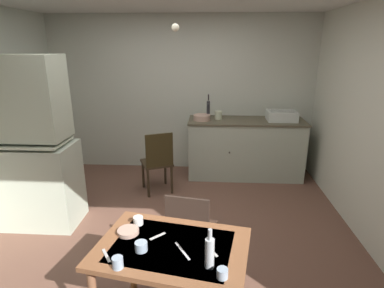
% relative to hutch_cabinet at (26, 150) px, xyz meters
% --- Properties ---
extents(ground_plane, '(5.29, 5.29, 0.00)m').
position_rel_hutch_cabinet_xyz_m(ground_plane, '(1.59, -0.10, -0.92)').
color(ground_plane, brown).
extents(wall_back, '(4.39, 0.10, 2.51)m').
position_rel_hutch_cabinet_xyz_m(wall_back, '(1.59, 1.94, 0.34)').
color(wall_back, beige).
rests_on(wall_back, ground).
extents(wall_right, '(0.10, 4.08, 2.51)m').
position_rel_hutch_cabinet_xyz_m(wall_right, '(3.78, -0.10, 0.34)').
color(wall_right, beige).
rests_on(wall_right, ground).
extents(hutch_cabinet, '(1.06, 0.54, 1.96)m').
position_rel_hutch_cabinet_xyz_m(hutch_cabinet, '(0.00, 0.00, 0.00)').
color(hutch_cabinet, '#B2BBA6').
rests_on(hutch_cabinet, ground).
extents(counter_cabinet, '(1.80, 0.64, 0.93)m').
position_rel_hutch_cabinet_xyz_m(counter_cabinet, '(2.64, 1.57, -0.45)').
color(counter_cabinet, '#B2BBA6').
rests_on(counter_cabinet, ground).
extents(sink_basin, '(0.44, 0.34, 0.15)m').
position_rel_hutch_cabinet_xyz_m(sink_basin, '(3.17, 1.57, 0.09)').
color(sink_basin, silver).
rests_on(sink_basin, counter_cabinet).
extents(hand_pump, '(0.05, 0.27, 0.39)m').
position_rel_hutch_cabinet_xyz_m(hand_pump, '(2.04, 1.62, 0.18)').
color(hand_pump, '#232328').
rests_on(hand_pump, counter_cabinet).
extents(mixing_bowl_counter, '(0.26, 0.26, 0.08)m').
position_rel_hutch_cabinet_xyz_m(mixing_bowl_counter, '(1.94, 1.52, 0.05)').
color(mixing_bowl_counter, tan).
rests_on(mixing_bowl_counter, counter_cabinet).
extents(stoneware_crock, '(0.11, 0.11, 0.13)m').
position_rel_hutch_cabinet_xyz_m(stoneware_crock, '(2.20, 1.61, 0.08)').
color(stoneware_crock, beige).
rests_on(stoneware_crock, counter_cabinet).
extents(dining_table, '(1.15, 0.90, 0.72)m').
position_rel_hutch_cabinet_xyz_m(dining_table, '(1.83, -1.39, -0.30)').
color(dining_table, brown).
rests_on(dining_table, ground).
extents(chair_far_side, '(0.47, 0.47, 0.85)m').
position_rel_hutch_cabinet_xyz_m(chair_far_side, '(1.92, -0.79, -0.46)').
color(chair_far_side, '#36241B').
rests_on(chair_far_side, ground).
extents(chair_by_counter, '(0.53, 0.53, 0.91)m').
position_rel_hutch_cabinet_xyz_m(chair_by_counter, '(1.35, 0.87, -0.43)').
color(chair_by_counter, '#342819').
rests_on(chair_by_counter, ground).
extents(serving_bowl_wide, '(0.16, 0.16, 0.03)m').
position_rel_hutch_cabinet_xyz_m(serving_bowl_wide, '(1.49, -1.25, -0.18)').
color(serving_bowl_wide, tan).
rests_on(serving_bowl_wide, dining_table).
extents(teacup_mint, '(0.07, 0.07, 0.06)m').
position_rel_hutch_cabinet_xyz_m(teacup_mint, '(2.17, -1.68, -0.16)').
color(teacup_mint, '#9EB2C6').
rests_on(teacup_mint, dining_table).
extents(mug_dark, '(0.07, 0.07, 0.07)m').
position_rel_hutch_cabinet_xyz_m(mug_dark, '(1.52, -1.63, -0.16)').
color(mug_dark, '#9EB2C6').
rests_on(mug_dark, dining_table).
extents(teacup_cream, '(0.08, 0.08, 0.06)m').
position_rel_hutch_cabinet_xyz_m(teacup_cream, '(1.53, -1.13, -0.16)').
color(teacup_cream, white).
rests_on(teacup_cream, dining_table).
extents(mug_tall, '(0.09, 0.09, 0.06)m').
position_rel_hutch_cabinet_xyz_m(mug_tall, '(1.63, -1.45, -0.16)').
color(mug_tall, '#9EB2C6').
rests_on(mug_tall, dining_table).
extents(glass_bottle, '(0.06, 0.06, 0.27)m').
position_rel_hutch_cabinet_xyz_m(glass_bottle, '(2.09, -1.59, -0.09)').
color(glass_bottle, '#B7BCC1').
rests_on(glass_bottle, dining_table).
extents(table_knife, '(0.12, 0.19, 0.00)m').
position_rel_hutch_cabinet_xyz_m(table_knife, '(1.91, -1.44, -0.19)').
color(table_knife, silver).
rests_on(table_knife, dining_table).
extents(teaspoon_near_bowl, '(0.11, 0.10, 0.00)m').
position_rel_hutch_cabinet_xyz_m(teaspoon_near_bowl, '(1.71, -1.28, -0.19)').
color(teaspoon_near_bowl, beige).
rests_on(teaspoon_near_bowl, dining_table).
extents(teaspoon_by_cup, '(0.09, 0.13, 0.00)m').
position_rel_hutch_cabinet_xyz_m(teaspoon_by_cup, '(2.10, -1.42, -0.19)').
color(teaspoon_by_cup, beige).
rests_on(teaspoon_by_cup, dining_table).
extents(serving_spoon, '(0.10, 0.14, 0.00)m').
position_rel_hutch_cabinet_xyz_m(serving_spoon, '(1.41, -1.52, -0.19)').
color(serving_spoon, beige).
rests_on(serving_spoon, dining_table).
extents(pendant_bulb, '(0.08, 0.08, 0.08)m').
position_rel_hutch_cabinet_xyz_m(pendant_bulb, '(1.71, 0.09, 1.30)').
color(pendant_bulb, '#F9EFCC').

